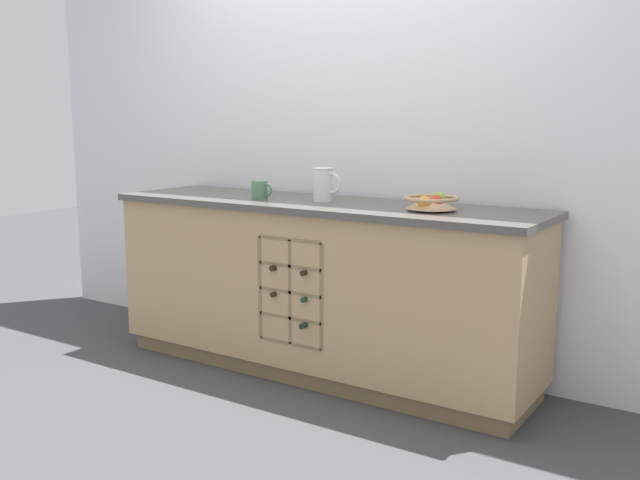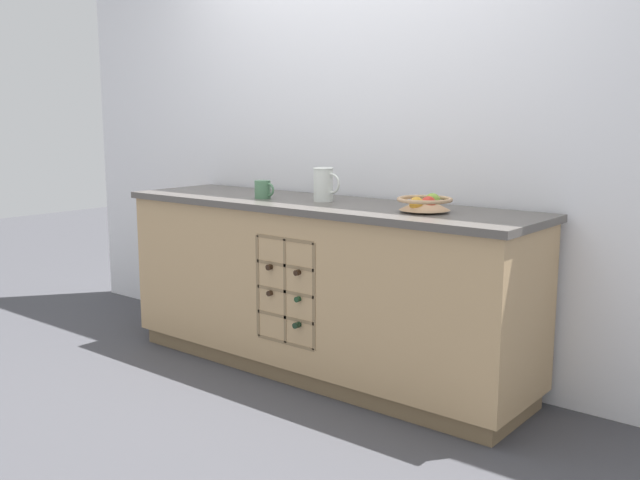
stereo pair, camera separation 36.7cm
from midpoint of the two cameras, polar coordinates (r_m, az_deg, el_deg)
ground_plane at (r=3.85m, az=-2.77°, el=-10.44°), size 14.00×14.00×0.00m
back_wall at (r=3.91m, az=0.20°, el=8.96°), size 4.69×0.06×2.55m
kitchen_island at (r=3.72m, az=-2.85°, el=-3.78°), size 2.33×0.63×0.91m
fruit_bowl at (r=3.29m, az=5.82°, el=3.06°), size 0.25×0.25×0.08m
white_pitcher at (r=3.64m, az=-2.60°, el=4.51°), size 0.16×0.11×0.17m
ceramic_mug at (r=3.77m, az=-7.60°, el=3.97°), size 0.12×0.08×0.10m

